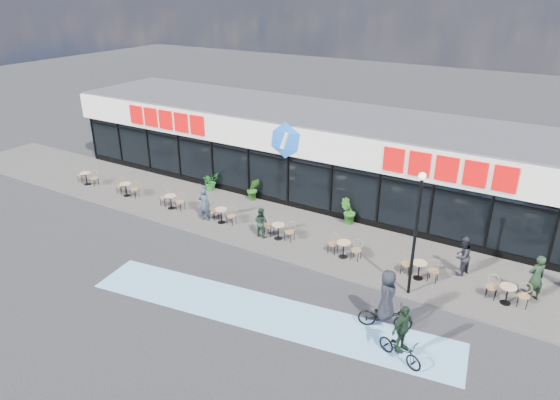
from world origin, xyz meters
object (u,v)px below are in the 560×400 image
lamp_post (417,224)px  pedestrian_a (462,256)px  cyclist_b (386,307)px  bistro_set_0 (87,177)px  potted_plant_left (211,181)px  potted_plant_right (348,211)px  pedestrian_c (536,278)px  cyclist_a (401,341)px  potted_plant_mid (253,189)px  patron_left (204,204)px  patron_right (261,222)px

lamp_post → pedestrian_a: size_ratio=2.91×
cyclist_b → bistro_set_0: bearing=169.4°
potted_plant_left → potted_plant_right: bearing=-0.1°
potted_plant_left → pedestrian_a: (14.40, -1.92, 0.33)m
lamp_post → pedestrian_c: lamp_post is taller
cyclist_a → potted_plant_mid: bearing=143.6°
bistro_set_0 → potted_plant_mid: (9.72, 3.09, 0.17)m
patron_left → cyclist_a: size_ratio=0.83×
pedestrian_a → cyclist_b: bearing=2.6°
pedestrian_a → patron_left: bearing=-63.8°
potted_plant_mid → patron_right: bearing=-51.6°
patron_left → patron_right: 3.35m
potted_plant_right → patron_right: patron_right is taller
potted_plant_mid → cyclist_b: 12.09m
pedestrian_c → cyclist_b: bearing=6.1°
potted_plant_right → patron_right: bearing=-131.7°
potted_plant_mid → pedestrian_a: (11.48, -1.97, 0.22)m
patron_right → cyclist_a: 9.55m
potted_plant_right → patron_left: 7.12m
potted_plant_right → bistro_set_0: bearing=-168.9°
patron_left → cyclist_a: bearing=148.7°
pedestrian_c → cyclist_a: (-3.23, -5.71, -0.25)m
cyclist_a → bistro_set_0: bearing=166.4°
lamp_post → cyclist_a: bearing=-76.5°
patron_right → cyclist_b: 8.08m
potted_plant_right → pedestrian_c: (8.58, -2.32, 0.27)m
potted_plant_mid → cyclist_b: (10.01, -6.78, 0.16)m
cyclist_a → cyclist_b: 1.65m
bistro_set_0 → cyclist_a: size_ratio=0.74×
cyclist_a → cyclist_b: size_ratio=0.90×
patron_right → bistro_set_0: bearing=1.0°
lamp_post → potted_plant_right: (-4.46, 4.32, -2.29)m
pedestrian_a → cyclist_a: size_ratio=0.82×
potted_plant_right → cyclist_a: bearing=-56.3°
potted_plant_mid → pedestrian_a: 11.65m
potted_plant_mid → pedestrian_c: size_ratio=0.67×
pedestrian_c → cyclist_b: cyclist_b is taller
bistro_set_0 → potted_plant_left: potted_plant_left is taller
potted_plant_left → patron_right: size_ratio=0.71×
potted_plant_left → potted_plant_right: (8.56, -0.01, 0.15)m
potted_plant_mid → patron_right: size_ratio=0.86×
pedestrian_a → cyclist_a: cyclist_a is taller
pedestrian_a → lamp_post: bearing=-10.2°
patron_right → potted_plant_right: bearing=-129.4°
potted_plant_left → cyclist_b: cyclist_b is taller
potted_plant_right → cyclist_b: size_ratio=0.58×
pedestrian_a → cyclist_a: (-0.49, -6.13, -0.17)m
bistro_set_0 → lamp_post: bearing=-3.7°
potted_plant_mid → patron_right: 4.32m
cyclist_b → potted_plant_right: bearing=123.0°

